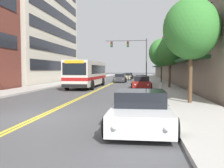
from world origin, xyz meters
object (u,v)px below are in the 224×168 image
at_px(car_black_moving_lead, 129,76).
at_px(street_tree_right_mid, 170,53).
at_px(car_red_parked_right_mid, 142,83).
at_px(street_tree_right_far, 162,53).
at_px(car_beige_moving_second, 126,77).
at_px(car_charcoal_parked_right_far, 141,80).
at_px(car_dark_grey_moving_third, 120,78).
at_px(fire_hydrant, 161,88).
at_px(car_champagne_parked_left_near, 88,78).
at_px(city_bus, 88,73).
at_px(street_tree_right_near, 191,29).
at_px(car_white_parked_right_foreground, 140,111).
at_px(traffic_signal_mast, 133,51).

distance_m(car_black_moving_lead, street_tree_right_mid, 30.94).
xyz_separation_m(car_red_parked_right_mid, street_tree_right_far, (2.96, 10.82, 3.98)).
distance_m(car_red_parked_right_mid, street_tree_right_far, 11.90).
bearing_deg(car_beige_moving_second, car_charcoal_parked_right_far, -79.24).
height_order(car_dark_grey_moving_third, street_tree_right_mid, street_tree_right_mid).
height_order(car_red_parked_right_mid, car_charcoal_parked_right_far, car_red_parked_right_mid).
bearing_deg(fire_hydrant, car_champagne_parked_left_near, 117.26).
xyz_separation_m(city_bus, street_tree_right_near, (9.01, -13.86, 2.67)).
xyz_separation_m(car_dark_grey_moving_third, street_tree_right_far, (6.43, -2.07, 3.96)).
distance_m(car_red_parked_right_mid, fire_hydrant, 7.39).
bearing_deg(car_white_parked_right_foreground, street_tree_right_near, 65.26).
height_order(city_bus, car_white_parked_right_foreground, city_bus).
height_order(car_white_parked_right_foreground, car_black_moving_lead, car_black_moving_lead).
relative_size(street_tree_right_far, fire_hydrant, 7.50).
bearing_deg(car_charcoal_parked_right_far, street_tree_right_far, 53.27).
xyz_separation_m(street_tree_right_near, street_tree_right_far, (0.18, 23.53, 0.25)).
height_order(car_champagne_parked_left_near, car_charcoal_parked_right_far, car_champagne_parked_left_near).
bearing_deg(car_champagne_parked_left_near, street_tree_right_mid, -48.14).
bearing_deg(street_tree_right_far, car_white_parked_right_foreground, -95.77).
relative_size(car_red_parked_right_mid, fire_hydrant, 5.00).
bearing_deg(fire_hydrant, car_black_moving_lead, 96.83).
bearing_deg(city_bus, car_black_moving_lead, 83.40).
height_order(street_tree_right_near, fire_hydrant, street_tree_right_near).
distance_m(car_charcoal_parked_right_far, street_tree_right_far, 6.39).
xyz_separation_m(car_black_moving_lead, car_dark_grey_moving_third, (-0.56, -17.00, 0.02)).
bearing_deg(car_champagne_parked_left_near, street_tree_right_far, -9.67).
bearing_deg(car_dark_grey_moving_third, fire_hydrant, -76.04).
bearing_deg(car_black_moving_lead, street_tree_right_mid, -78.99).
height_order(car_beige_moving_second, street_tree_right_near, street_tree_right_near).
distance_m(city_bus, street_tree_right_mid, 9.56).
relative_size(city_bus, traffic_signal_mast, 1.62).
height_order(car_white_parked_right_foreground, car_dark_grey_moving_third, car_dark_grey_moving_third).
xyz_separation_m(street_tree_right_near, fire_hydrant, (-1.24, 5.48, -3.77)).
xyz_separation_m(car_white_parked_right_foreground, street_tree_right_mid, (3.00, 18.51, 3.24)).
relative_size(city_bus, car_black_moving_lead, 2.67).
height_order(car_charcoal_parked_right_far, car_beige_moving_second, car_charcoal_parked_right_far).
relative_size(car_charcoal_parked_right_far, car_black_moving_lead, 1.07).
height_order(car_champagne_parked_left_near, car_white_parked_right_foreground, car_champagne_parked_left_near).
bearing_deg(street_tree_right_mid, traffic_signal_mast, 106.48).
relative_size(city_bus, fire_hydrant, 13.46).
bearing_deg(car_beige_moving_second, car_black_moving_lead, 89.03).
distance_m(car_white_parked_right_foreground, street_tree_right_near, 7.69).
height_order(car_champagne_parked_left_near, street_tree_right_far, street_tree_right_far).
height_order(car_champagne_parked_left_near, fire_hydrant, car_champagne_parked_left_near).
xyz_separation_m(traffic_signal_mast, street_tree_right_far, (4.45, -3.94, -0.59)).
distance_m(city_bus, car_beige_moving_second, 21.70).
bearing_deg(street_tree_right_far, car_dark_grey_moving_third, 162.14).
distance_m(city_bus, car_white_parked_right_foreground, 20.93).
xyz_separation_m(city_bus, car_white_parked_right_foreground, (6.20, -19.96, -1.07)).
bearing_deg(car_champagne_parked_left_near, car_white_parked_right_foreground, -74.51).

